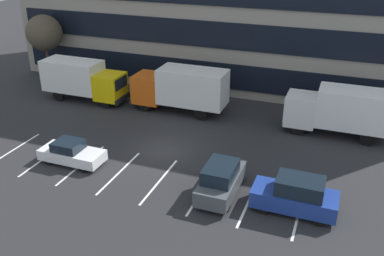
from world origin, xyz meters
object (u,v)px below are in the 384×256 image
object	(u,v)px
box_truck_white	(341,110)
sedan_white	(71,153)
bare_tree	(44,33)
suv_navy	(296,195)
suv_charcoal	(221,180)
box_truck_orange	(181,88)
box_truck_yellow	(83,79)

from	to	relation	value
box_truck_white	sedan_white	xyz separation A→B (m)	(-16.01, -10.55, -1.30)
box_truck_white	bare_tree	distance (m)	28.39
suv_navy	suv_charcoal	bearing A→B (deg)	178.43
box_truck_white	suv_navy	world-z (taller)	box_truck_white
sedan_white	suv_charcoal	distance (m)	10.20
box_truck_orange	suv_navy	bearing A→B (deg)	-44.39
suv_navy	sedan_white	bearing A→B (deg)	179.34
box_truck_white	sedan_white	size ratio (longest dim) A/B	1.82
suv_charcoal	box_truck_yellow	bearing A→B (deg)	147.74
box_truck_yellow	sedan_white	distance (m)	11.55
sedan_white	suv_charcoal	size ratio (longest dim) A/B	0.95
box_truck_orange	suv_charcoal	xyz separation A→B (m)	(6.77, -10.66, -1.12)
box_truck_yellow	suv_navy	xyz separation A→B (m)	(20.12, -10.14, -0.98)
sedan_white	box_truck_white	bearing A→B (deg)	33.38
sedan_white	suv_charcoal	world-z (taller)	suv_charcoal
box_truck_white	box_truck_yellow	world-z (taller)	box_truck_white
box_truck_yellow	suv_navy	size ratio (longest dim) A/B	1.67
box_truck_yellow	bare_tree	world-z (taller)	bare_tree
sedan_white	suv_charcoal	bearing A→B (deg)	-0.28
suv_navy	bare_tree	size ratio (longest dim) A/B	0.70
sedan_white	bare_tree	xyz separation A→B (m)	(-12.09, 13.52, 4.04)
box_truck_white	suv_navy	xyz separation A→B (m)	(-1.58, -10.72, -1.03)
suv_navy	suv_charcoal	xyz separation A→B (m)	(-4.23, 0.12, -0.02)
suv_charcoal	bare_tree	size ratio (longest dim) A/B	0.68
box_truck_white	suv_charcoal	size ratio (longest dim) A/B	1.74
box_truck_yellow	suv_charcoal	bearing A→B (deg)	-32.26
suv_navy	box_truck_white	bearing A→B (deg)	81.63
box_truck_orange	bare_tree	xyz separation A→B (m)	(-15.52, 2.91, 2.66)
sedan_white	bare_tree	bearing A→B (deg)	131.81
suv_charcoal	bare_tree	xyz separation A→B (m)	(-22.29, 13.57, 3.78)
bare_tree	suv_charcoal	bearing A→B (deg)	-31.32
box_truck_orange	box_truck_white	size ratio (longest dim) A/B	1.04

